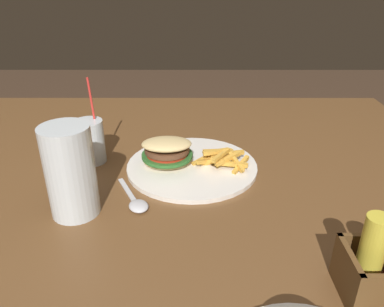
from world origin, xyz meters
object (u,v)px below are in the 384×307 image
meal_plate_near (183,160)px  condiment_caddy (384,268)px  juice_glass (90,143)px  beer_glass (71,174)px  spoon (137,204)px

meal_plate_near → condiment_caddy: (-0.29, 0.37, 0.02)m
juice_glass → meal_plate_near: bearing=170.8°
beer_glass → spoon: (-0.11, -0.02, -0.08)m
meal_plate_near → spoon: meal_plate_near is taller
beer_glass → spoon: 0.14m
meal_plate_near → juice_glass: juice_glass is taller
condiment_caddy → spoon: bearing=-30.2°
juice_glass → condiment_caddy: bearing=141.1°
meal_plate_near → condiment_caddy: condiment_caddy is taller
juice_glass → spoon: 0.24m
beer_glass → juice_glass: juice_glass is taller
beer_glass → juice_glass: 0.21m
juice_glass → condiment_caddy: size_ratio=1.57×
meal_plate_near → beer_glass: beer_glass is taller
juice_glass → spoon: bearing=124.8°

